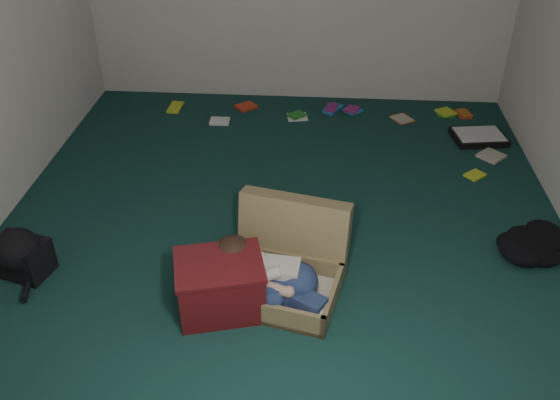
# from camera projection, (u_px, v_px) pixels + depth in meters

# --- Properties ---
(floor) EXTENTS (4.50, 4.50, 0.00)m
(floor) POSITION_uv_depth(u_px,v_px,m) (282.00, 229.00, 4.18)
(floor) COLOR #12332F
(floor) RESTS_ON ground
(wall_front) EXTENTS (4.50, 0.00, 4.50)m
(wall_front) POSITION_uv_depth(u_px,v_px,m) (223.00, 346.00, 1.59)
(wall_front) COLOR silver
(wall_front) RESTS_ON ground
(suitcase) EXTENTS (0.84, 0.82, 0.51)m
(suitcase) POSITION_uv_depth(u_px,v_px,m) (285.00, 264.00, 3.63)
(suitcase) COLOR olive
(suitcase) RESTS_ON floor
(person) EXTENTS (0.72, 0.49, 0.32)m
(person) POSITION_uv_depth(u_px,v_px,m) (269.00, 275.00, 3.48)
(person) COLOR beige
(person) RESTS_ON suitcase
(maroon_bin) EXTENTS (0.58, 0.51, 0.35)m
(maroon_bin) POSITION_uv_depth(u_px,v_px,m) (220.00, 286.00, 3.44)
(maroon_bin) COLOR #531015
(maroon_bin) RESTS_ON floor
(backpack) EXTENTS (0.50, 0.44, 0.25)m
(backpack) POSITION_uv_depth(u_px,v_px,m) (21.00, 256.00, 3.73)
(backpack) COLOR black
(backpack) RESTS_ON floor
(clothing_pile) EXTENTS (0.49, 0.41, 0.14)m
(clothing_pile) POSITION_uv_depth(u_px,v_px,m) (535.00, 242.00, 3.94)
(clothing_pile) COLOR black
(clothing_pile) RESTS_ON floor
(paper_tray) EXTENTS (0.49, 0.40, 0.06)m
(paper_tray) POSITION_uv_depth(u_px,v_px,m) (479.00, 137.00, 5.25)
(paper_tray) COLOR black
(paper_tray) RESTS_ON floor
(book_scatter) EXTENTS (3.06, 1.36, 0.02)m
(book_scatter) POSITION_uv_depth(u_px,v_px,m) (360.00, 122.00, 5.53)
(book_scatter) COLOR #CDE428
(book_scatter) RESTS_ON floor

